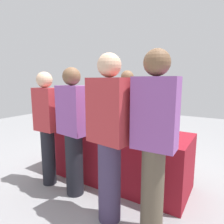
{
  "coord_description": "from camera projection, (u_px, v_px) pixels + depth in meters",
  "views": [
    {
      "loc": [
        1.47,
        -2.39,
        1.48
      ],
      "look_at": [
        0.0,
        0.0,
        1.01
      ],
      "focal_mm": 31.57,
      "sensor_mm": 36.0,
      "label": 1
    }
  ],
  "objects": [
    {
      "name": "wine_bottle_1",
      "position": [
        93.0,
        116.0,
        3.28
      ],
      "size": [
        0.07,
        0.07,
        0.32
      ],
      "color": "black",
      "rests_on": "tasting_table"
    },
    {
      "name": "wine_bottle_6",
      "position": [
        146.0,
        122.0,
        2.78
      ],
      "size": [
        0.07,
        0.07,
        0.32
      ],
      "color": "black",
      "rests_on": "tasting_table"
    },
    {
      "name": "wine_glass_4",
      "position": [
        138.0,
        128.0,
        2.52
      ],
      "size": [
        0.07,
        0.07,
        0.14
      ],
      "color": "silver",
      "rests_on": "tasting_table"
    },
    {
      "name": "wine_bottle_3",
      "position": [
        111.0,
        119.0,
        3.09
      ],
      "size": [
        0.07,
        0.07,
        0.29
      ],
      "color": "black",
      "rests_on": "tasting_table"
    },
    {
      "name": "wine_glass_1",
      "position": [
        97.0,
        124.0,
        2.81
      ],
      "size": [
        0.06,
        0.06,
        0.13
      ],
      "color": "silver",
      "rests_on": "tasting_table"
    },
    {
      "name": "server_pouring",
      "position": [
        127.0,
        113.0,
        3.44
      ],
      "size": [
        0.37,
        0.22,
        1.63
      ],
      "rotation": [
        0.0,
        0.0,
        3.2
      ],
      "color": "#3F3351",
      "rests_on": "ground_plane"
    },
    {
      "name": "guest_2",
      "position": [
        109.0,
        135.0,
        1.97
      ],
      "size": [
        0.46,
        0.3,
        1.73
      ],
      "rotation": [
        0.0,
        0.0,
        -0.14
      ],
      "color": "#3F3351",
      "rests_on": "ground_plane"
    },
    {
      "name": "guest_0",
      "position": [
        47.0,
        124.0,
        2.7
      ],
      "size": [
        0.34,
        0.21,
        1.58
      ],
      "rotation": [
        0.0,
        0.0,
        0.0
      ],
      "color": "black",
      "rests_on": "ground_plane"
    },
    {
      "name": "ground_plane",
      "position": [
        112.0,
        177.0,
        3.01
      ],
      "size": [
        12.0,
        12.0,
        0.0
      ],
      "primitive_type": "plane",
      "color": "gray"
    },
    {
      "name": "wine_bottle_4",
      "position": [
        120.0,
        120.0,
        2.9
      ],
      "size": [
        0.08,
        0.08,
        0.32
      ],
      "color": "black",
      "rests_on": "tasting_table"
    },
    {
      "name": "wine_glass_0",
      "position": [
        80.0,
        121.0,
        2.97
      ],
      "size": [
        0.07,
        0.07,
        0.14
      ],
      "color": "silver",
      "rests_on": "tasting_table"
    },
    {
      "name": "wine_bottle_5",
      "position": [
        129.0,
        121.0,
        2.88
      ],
      "size": [
        0.07,
        0.07,
        0.31
      ],
      "color": "black",
      "rests_on": "tasting_table"
    },
    {
      "name": "guest_3",
      "position": [
        154.0,
        139.0,
        1.77
      ],
      "size": [
        0.4,
        0.23,
        1.74
      ],
      "rotation": [
        0.0,
        0.0,
        0.03
      ],
      "color": "brown",
      "rests_on": "ground_plane"
    },
    {
      "name": "wine_bottle_0",
      "position": [
        80.0,
        115.0,
        3.37
      ],
      "size": [
        0.08,
        0.08,
        0.31
      ],
      "color": "black",
      "rests_on": "tasting_table"
    },
    {
      "name": "guest_1",
      "position": [
        73.0,
        128.0,
        2.45
      ],
      "size": [
        0.43,
        0.28,
        1.62
      ],
      "rotation": [
        0.0,
        0.0,
        -0.14
      ],
      "color": "black",
      "rests_on": "ground_plane"
    },
    {
      "name": "wine_glass_3",
      "position": [
        129.0,
        126.0,
        2.63
      ],
      "size": [
        0.07,
        0.07,
        0.13
      ],
      "color": "silver",
      "rests_on": "tasting_table"
    },
    {
      "name": "tasting_table",
      "position": [
        112.0,
        154.0,
        2.94
      ],
      "size": [
        2.21,
        0.77,
        0.76
      ],
      "primitive_type": "cube",
      "color": "maroon",
      "rests_on": "ground_plane"
    },
    {
      "name": "wine_glass_2",
      "position": [
        105.0,
        123.0,
        2.81
      ],
      "size": [
        0.07,
        0.07,
        0.13
      ],
      "color": "silver",
      "rests_on": "tasting_table"
    },
    {
      "name": "wine_bottle_7",
      "position": [
        173.0,
        126.0,
        2.58
      ],
      "size": [
        0.08,
        0.08,
        0.3
      ],
      "color": "black",
      "rests_on": "tasting_table"
    },
    {
      "name": "wine_bottle_2",
      "position": [
        99.0,
        117.0,
        3.19
      ],
      "size": [
        0.07,
        0.07,
        0.31
      ],
      "color": "black",
      "rests_on": "tasting_table"
    }
  ]
}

